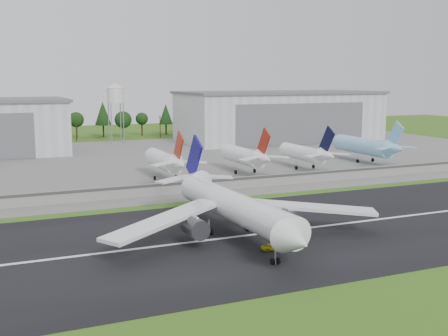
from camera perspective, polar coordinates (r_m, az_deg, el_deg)
name	(u,v)px	position (r m, az deg, el deg)	size (l,w,h in m)	color
ground	(352,238)	(114.81, 12.88, -7.00)	(600.00, 600.00, 0.00)	#355D16
runway	(324,226)	(122.67, 10.11, -5.85)	(320.00, 60.00, 0.10)	black
runway_centerline	(324,226)	(122.66, 10.11, -5.82)	(220.00, 1.00, 0.02)	white
apron	(167,160)	(220.94, -5.84, 0.85)	(320.00, 150.00, 0.10)	slate
blast_fence	(236,183)	(160.70, 1.24, -1.54)	(240.00, 0.61, 3.50)	gray
hangar_east	(279,116)	(290.67, 5.63, 5.29)	(102.00, 47.00, 25.20)	silver
water_tower	(115,93)	(280.31, -10.99, 7.48)	(8.40, 8.40, 29.40)	#99999E
utility_poles	(120,140)	(297.61, -10.54, 2.83)	(230.00, 3.00, 12.00)	black
treeline	(113,137)	(312.17, -11.17, 3.09)	(320.00, 16.00, 22.00)	black
main_airliner	(236,214)	(111.13, 1.23, -4.69)	(57.24, 59.18, 18.17)	white
ground_vehicle	(272,247)	(104.66, 4.91, -7.98)	(1.94, 4.20, 1.17)	gold
parked_jet_red_a	(167,161)	(174.93, -5.85, 0.70)	(7.36, 31.29, 16.59)	white
parked_jet_red_b	(247,156)	(185.16, 2.37, 1.21)	(7.36, 31.29, 16.61)	white
parked_jet_navy	(308,153)	(196.31, 8.48, 1.49)	(7.36, 31.29, 16.36)	white
parked_jet_skyblue	(368,146)	(217.33, 14.43, 2.16)	(7.36, 37.29, 16.94)	#87C5EA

